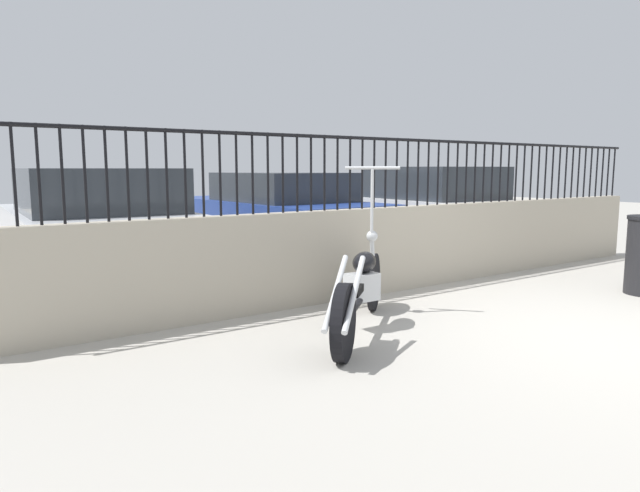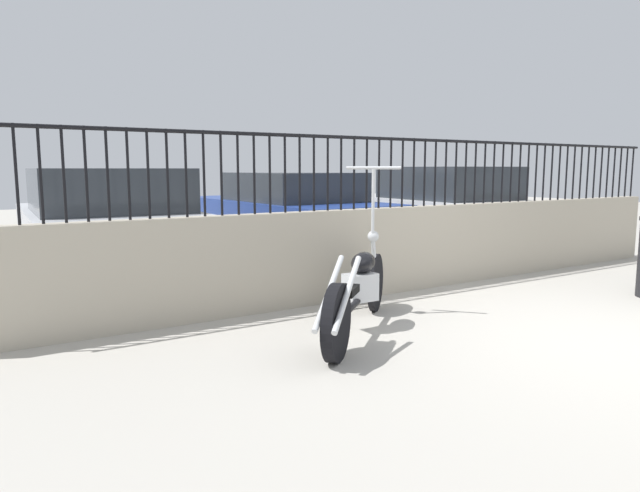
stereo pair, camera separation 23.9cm
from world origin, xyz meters
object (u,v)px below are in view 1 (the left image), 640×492
motorcycle_black (359,290)px  car_silver (97,227)px  car_white (428,208)px  car_blue (277,214)px

motorcycle_black → car_silver: (-1.25, 3.55, 0.32)m
car_silver → car_white: (5.65, -0.07, 0.01)m
motorcycle_black → car_white: bearing=-3.0°
car_silver → car_blue: car_silver is taller
car_silver → car_blue: (2.91, 0.58, -0.02)m
motorcycle_black → car_blue: bearing=26.7°
car_blue → car_white: (2.74, -0.65, 0.03)m
motorcycle_black → car_blue: (1.66, 4.13, 0.30)m
car_white → car_blue: bearing=79.8°
car_silver → car_white: size_ratio=0.97×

